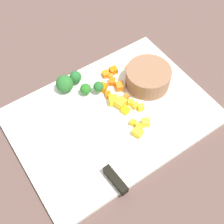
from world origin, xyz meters
name	(u,v)px	position (x,y,z in m)	size (l,w,h in m)	color
ground_plane	(112,117)	(0.00, 0.00, 0.00)	(4.00, 4.00, 0.00)	brown
cutting_board	(112,116)	(0.00, 0.00, 0.01)	(0.45, 0.32, 0.01)	white
prep_bowl	(148,77)	(-0.12, -0.03, 0.04)	(0.11, 0.11, 0.05)	#936547
chef_knife	(94,155)	(0.09, 0.07, 0.02)	(0.04, 0.32, 0.02)	silver
carrot_dice_0	(120,86)	(-0.06, -0.05, 0.02)	(0.02, 0.02, 0.02)	orange
carrot_dice_1	(113,70)	(-0.07, -0.10, 0.02)	(0.02, 0.02, 0.01)	orange
carrot_dice_2	(106,74)	(-0.05, -0.10, 0.02)	(0.02, 0.02, 0.01)	orange
carrot_dice_3	(110,76)	(-0.06, -0.09, 0.02)	(0.01, 0.01, 0.01)	orange
carrot_dice_4	(126,97)	(-0.05, -0.02, 0.02)	(0.01, 0.01, 0.01)	orange
carrot_dice_5	(128,68)	(-0.11, -0.09, 0.02)	(0.01, 0.01, 0.01)	orange
carrot_dice_6	(103,87)	(-0.02, -0.07, 0.02)	(0.02, 0.02, 0.02)	orange
carrot_dice_7	(112,82)	(-0.05, -0.08, 0.02)	(0.02, 0.02, 0.01)	orange
carrot_dice_8	(108,95)	(-0.02, -0.05, 0.02)	(0.01, 0.02, 0.01)	orange
pepper_dice_0	(138,133)	(-0.02, 0.07, 0.02)	(0.02, 0.02, 0.02)	yellow
pepper_dice_1	(135,105)	(-0.06, 0.01, 0.02)	(0.01, 0.01, 0.01)	yellow
pepper_dice_2	(126,110)	(-0.03, 0.01, 0.02)	(0.02, 0.02, 0.01)	yellow
pepper_dice_3	(133,123)	(-0.02, 0.05, 0.02)	(0.01, 0.01, 0.01)	yellow
pepper_dice_4	(121,103)	(-0.03, -0.01, 0.02)	(0.02, 0.02, 0.02)	yellow
pepper_dice_5	(146,122)	(-0.05, 0.06, 0.02)	(0.02, 0.02, 0.02)	yellow
pepper_dice_6	(113,100)	(-0.02, -0.03, 0.02)	(0.02, 0.02, 0.02)	yellow
pepper_dice_7	(131,102)	(-0.05, 0.00, 0.02)	(0.01, 0.01, 0.01)	yellow
pepper_dice_8	(141,107)	(-0.06, 0.02, 0.02)	(0.01, 0.01, 0.01)	yellow
pepper_dice_9	(139,127)	(-0.03, 0.06, 0.02)	(0.01, 0.01, 0.01)	yellow
broccoli_floret_0	(98,87)	(-0.01, -0.07, 0.03)	(0.02, 0.02, 0.03)	#8AC164
broccoli_floret_1	(65,84)	(0.05, -0.12, 0.03)	(0.04, 0.04, 0.04)	#94B268
broccoli_floret_2	(76,77)	(0.02, -0.13, 0.03)	(0.03, 0.03, 0.03)	#94B06A
broccoli_floret_3	(86,89)	(0.02, -0.09, 0.03)	(0.03, 0.03, 0.03)	#80B95E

